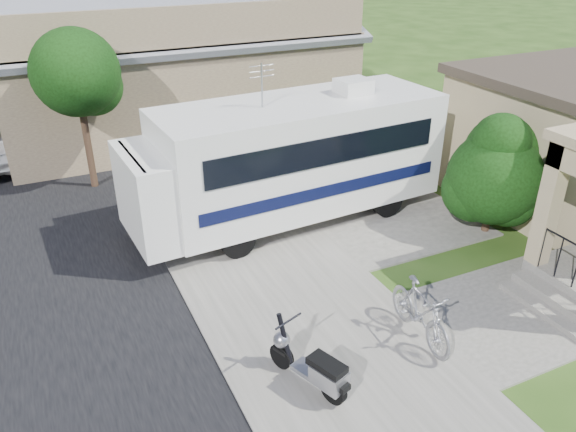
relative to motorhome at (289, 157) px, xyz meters
name	(u,v)px	position (x,y,z in m)	size (l,w,h in m)	color
ground	(366,323)	(-0.53, -4.61, -1.76)	(120.00, 120.00, 0.00)	#223F11
sidewalk_slab	(178,159)	(-1.53, 5.39, -1.73)	(4.00, 80.00, 0.06)	#5B5952
driveway_slab	(323,213)	(0.97, -0.11, -1.74)	(7.00, 6.00, 0.05)	#5B5952
walk_slab	(520,310)	(2.47, -5.61, -1.74)	(4.00, 3.00, 0.05)	#5B5952
warehouse	(171,72)	(-0.53, 9.36, 0.23)	(12.50, 8.40, 5.04)	brown
street_tree_a	(80,76)	(-4.23, 4.44, 1.49)	(2.44, 2.40, 4.58)	#332516
street_tree_b	(49,21)	(-4.23, 14.44, 1.63)	(2.44, 2.40, 4.73)	#332516
street_tree_c	(36,5)	(-4.23, 23.44, 1.34)	(2.44, 2.40, 4.42)	#332516
motorhome	(289,157)	(0.00, 0.00, 0.00)	(8.14, 3.00, 4.11)	silver
shrub	(495,173)	(4.26, -2.67, -0.18)	(2.51, 2.40, 3.08)	#332516
scooter	(312,367)	(-2.30, -5.72, -1.27)	(0.87, 1.62, 1.10)	black
bicycle	(420,315)	(0.07, -5.44, -1.19)	(0.54, 1.90, 1.14)	#94949B
pickup_truck	(6,133)	(-6.52, 8.27, -0.98)	(2.60, 5.64, 1.57)	white
garden_hose	(528,284)	(3.25, -5.05, -1.68)	(0.36, 0.36, 0.16)	#125B14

